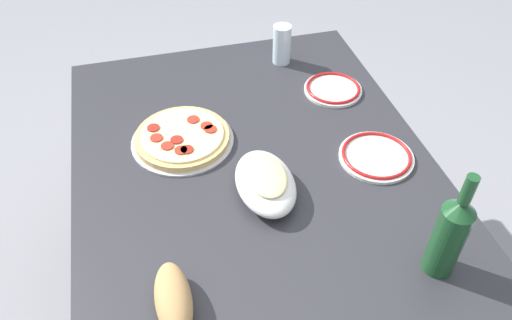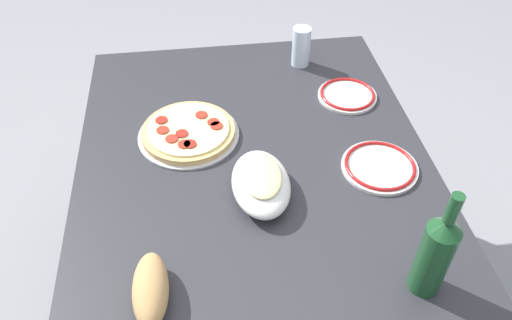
{
  "view_description": "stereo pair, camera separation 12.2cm",
  "coord_description": "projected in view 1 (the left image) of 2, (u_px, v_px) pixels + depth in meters",
  "views": [
    {
      "loc": [
        0.95,
        -0.25,
        1.69
      ],
      "look_at": [
        0.0,
        0.0,
        0.75
      ],
      "focal_mm": 35.4,
      "sensor_mm": 36.0,
      "label": 1
    },
    {
      "loc": [
        0.98,
        -0.13,
        1.69
      ],
      "look_at": [
        0.0,
        0.0,
        0.75
      ],
      "focal_mm": 35.4,
      "sensor_mm": 36.0,
      "label": 2
    }
  ],
  "objects": [
    {
      "name": "bread_loaf",
      "position": [
        173.0,
        300.0,
        1.05
      ],
      "size": [
        0.18,
        0.08,
        0.07
      ],
      "primitive_type": "ellipsoid",
      "color": "tan",
      "rests_on": "dining_table"
    },
    {
      "name": "ground_plane",
      "position": [
        256.0,
        306.0,
        1.88
      ],
      "size": [
        8.0,
        8.0,
        0.0
      ],
      "primitive_type": "plane",
      "color": "gray",
      "rests_on": "ground"
    },
    {
      "name": "side_plate_near",
      "position": [
        333.0,
        89.0,
        1.64
      ],
      "size": [
        0.19,
        0.19,
        0.02
      ],
      "color": "white",
      "rests_on": "dining_table"
    },
    {
      "name": "wine_bottle",
      "position": [
        450.0,
        235.0,
        1.07
      ],
      "size": [
        0.07,
        0.07,
        0.29
      ],
      "color": "#194723",
      "rests_on": "dining_table"
    },
    {
      "name": "pepperoni_pizza",
      "position": [
        182.0,
        138.0,
        1.45
      ],
      "size": [
        0.3,
        0.3,
        0.03
      ],
      "color": "#B7B7BC",
      "rests_on": "dining_table"
    },
    {
      "name": "side_plate_far",
      "position": [
        376.0,
        156.0,
        1.4
      ],
      "size": [
        0.21,
        0.21,
        0.02
      ],
      "color": "white",
      "rests_on": "dining_table"
    },
    {
      "name": "dining_table",
      "position": [
        256.0,
        195.0,
        1.46
      ],
      "size": [
        1.3,
        0.98,
        0.72
      ],
      "color": "#2D2D33",
      "rests_on": "ground"
    },
    {
      "name": "water_glass",
      "position": [
        282.0,
        44.0,
        1.72
      ],
      "size": [
        0.06,
        0.06,
        0.14
      ],
      "primitive_type": "cylinder",
      "color": "silver",
      "rests_on": "dining_table"
    },
    {
      "name": "baked_pasta_dish",
      "position": [
        265.0,
        181.0,
        1.29
      ],
      "size": [
        0.24,
        0.15,
        0.08
      ],
      "color": "white",
      "rests_on": "dining_table"
    }
  ]
}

